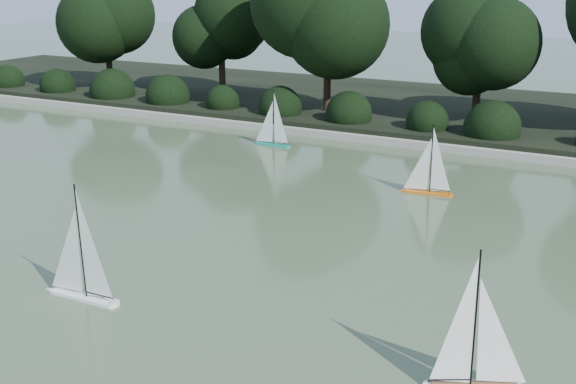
{
  "coord_description": "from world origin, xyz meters",
  "views": [
    {
      "loc": [
        5.24,
        -7.19,
        4.1
      ],
      "look_at": [
        0.19,
        2.46,
        0.7
      ],
      "focal_mm": 45.0,
      "sensor_mm": 36.0,
      "label": 1
    }
  ],
  "objects": [
    {
      "name": "sailboat_orange",
      "position": [
        1.46,
        5.57,
        0.23
      ],
      "size": [
        1.05,
        0.3,
        1.43
      ],
      "color": "orange",
      "rests_on": "ground"
    },
    {
      "name": "shrub_hedge",
      "position": [
        0.0,
        9.9,
        0.45
      ],
      "size": [
        29.1,
        1.1,
        1.1
      ],
      "color": "black",
      "rests_on": "ground"
    },
    {
      "name": "pond_coping",
      "position": [
        0.0,
        9.0,
        0.09
      ],
      "size": [
        40.0,
        0.35,
        0.18
      ],
      "primitive_type": "cube",
      "color": "gray",
      "rests_on": "ground"
    },
    {
      "name": "sailboat_white_b",
      "position": [
        4.03,
        -0.59,
        0.25
      ],
      "size": [
        1.1,
        0.69,
        1.6
      ],
      "color": "white",
      "rests_on": "ground"
    },
    {
      "name": "far_bank",
      "position": [
        0.0,
        13.0,
        0.15
      ],
      "size": [
        40.0,
        8.0,
        0.3
      ],
      "primitive_type": "cube",
      "color": "black",
      "rests_on": "ground"
    },
    {
      "name": "tree_line",
      "position": [
        1.23,
        11.44,
        2.64
      ],
      "size": [
        26.31,
        3.93,
        4.39
      ],
      "color": "black",
      "rests_on": "ground"
    },
    {
      "name": "sailboat_white_a",
      "position": [
        -1.14,
        -0.89,
        0.26
      ],
      "size": [
        1.22,
        0.21,
        1.67
      ],
      "color": "white",
      "rests_on": "ground"
    },
    {
      "name": "sailboat_teal",
      "position": [
        -3.0,
        7.62,
        0.22
      ],
      "size": [
        1.05,
        0.19,
        1.43
      ],
      "color": "#179883",
      "rests_on": "ground"
    },
    {
      "name": "ground",
      "position": [
        0.0,
        0.0,
        0.0
      ],
      "size": [
        80.0,
        80.0,
        0.0
      ],
      "primitive_type": "plane",
      "color": "#314127",
      "rests_on": "ground"
    }
  ]
}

